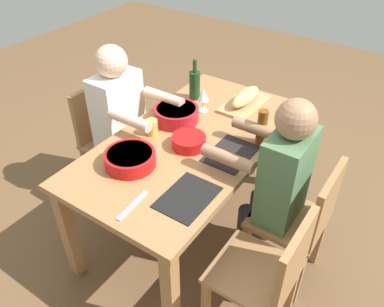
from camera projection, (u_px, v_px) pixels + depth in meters
The scene contains 19 objects.
ground_plane at pixel (192, 223), 2.84m from camera, with size 8.00×8.00×0.00m, color brown.
dining_table at pixel (192, 151), 2.45m from camera, with size 1.61×0.86×0.74m.
chair_far_center at pixel (107, 135), 2.88m from camera, with size 0.40×0.40×0.85m.
diner_far_center at pixel (123, 117), 2.67m from camera, with size 0.41×0.53×1.20m.
chair_near_left at pixel (269, 274), 1.92m from camera, with size 0.40×0.40×0.85m.
chair_near_center at pixel (303, 219), 2.21m from camera, with size 0.40×0.40×0.85m.
diner_near_center at pixel (277, 178), 2.16m from camera, with size 0.41×0.53×1.20m.
serving_bowl_salad at pixel (176, 114), 2.53m from camera, with size 0.29×0.29×0.10m.
serving_bowl_fruit at pixel (189, 141), 2.31m from camera, with size 0.20×0.20×0.07m.
serving_bowl_pasta at pixel (130, 158), 2.16m from camera, with size 0.28×0.28×0.08m.
cutting_board at pixel (245, 104), 2.72m from camera, with size 0.40×0.22×0.02m, color tan.
bread_loaf at pixel (245, 97), 2.68m from camera, with size 0.32×0.11×0.09m, color tan.
wine_bottle at pixel (195, 84), 2.74m from camera, with size 0.08×0.08×0.29m.
beer_bottle at pixel (262, 127), 2.30m from camera, with size 0.06×0.06×0.22m, color brown.
wine_glass at pixel (203, 96), 2.59m from camera, with size 0.08×0.08×0.17m.
cup_far_center at pixel (152, 127), 2.41m from camera, with size 0.07×0.07×0.10m, color gold.
placemat_near_left at pixel (188, 197), 1.98m from camera, with size 0.32×0.23×0.01m, color black.
placemat_near_center at pixel (231, 154), 2.27m from camera, with size 0.32×0.23×0.01m, color black.
carving_knife at pixel (133, 205), 1.93m from camera, with size 0.23×0.02×0.01m, color silver.
Camera 1 is at (-1.63, -1.10, 2.11)m, focal length 36.72 mm.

